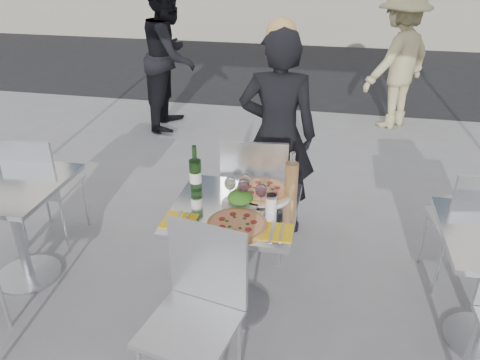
% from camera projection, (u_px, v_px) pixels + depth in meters
% --- Properties ---
extents(ground, '(80.00, 80.00, 0.00)m').
position_uv_depth(ground, '(235.00, 306.00, 3.06)').
color(ground, slate).
extents(street_asphalt, '(24.00, 5.00, 0.00)m').
position_uv_depth(street_asphalt, '(309.00, 67.00, 8.71)').
color(street_asphalt, black).
rests_on(street_asphalt, ground).
extents(main_table, '(0.72, 0.72, 0.75)m').
position_uv_depth(main_table, '(235.00, 237.00, 2.81)').
color(main_table, '#B7BABF').
rests_on(main_table, ground).
extents(side_table_left, '(0.72, 0.72, 0.75)m').
position_uv_depth(side_table_left, '(13.00, 211.00, 3.08)').
color(side_table_left, '#B7BABF').
rests_on(side_table_left, ground).
extents(chair_far, '(0.50, 0.51, 0.98)m').
position_uv_depth(chair_far, '(254.00, 189.00, 3.27)').
color(chair_far, silver).
rests_on(chair_far, ground).
extents(chair_near, '(0.50, 0.51, 0.93)m').
position_uv_depth(chair_near, '(198.00, 302.00, 2.29)').
color(chair_near, silver).
rests_on(chair_near, ground).
extents(side_chair_lfar, '(0.43, 0.44, 0.90)m').
position_uv_depth(side_chair_lfar, '(41.00, 181.00, 3.47)').
color(side_chair_lfar, silver).
rests_on(side_chair_lfar, ground).
extents(side_chair_rfar, '(0.47, 0.48, 0.91)m').
position_uv_depth(side_chair_rfar, '(473.00, 221.00, 2.97)').
color(side_chair_rfar, silver).
rests_on(side_chair_rfar, ground).
extents(woman_diner, '(0.61, 0.42, 1.62)m').
position_uv_depth(woman_diner, '(277.00, 135.00, 3.54)').
color(woman_diner, black).
rests_on(woman_diner, ground).
extents(pedestrian_a, '(0.71, 0.89, 1.74)m').
position_uv_depth(pedestrian_a, '(170.00, 56.00, 5.64)').
color(pedestrian_a, black).
rests_on(pedestrian_a, ground).
extents(pedestrian_b, '(1.16, 1.21, 1.66)m').
position_uv_depth(pedestrian_b, '(398.00, 60.00, 5.64)').
color(pedestrian_b, tan).
rests_on(pedestrian_b, ground).
extents(pizza_near, '(0.33, 0.33, 0.02)m').
position_uv_depth(pizza_near, '(237.00, 224.00, 2.53)').
color(pizza_near, '#B88148').
rests_on(pizza_near, main_table).
extents(pizza_far, '(0.36, 0.36, 0.03)m').
position_uv_depth(pizza_far, '(263.00, 191.00, 2.85)').
color(pizza_far, white).
rests_on(pizza_far, main_table).
extents(salad_plate, '(0.22, 0.22, 0.09)m').
position_uv_depth(salad_plate, '(240.00, 199.00, 2.72)').
color(salad_plate, white).
rests_on(salad_plate, main_table).
extents(wine_bottle, '(0.07, 0.08, 0.29)m').
position_uv_depth(wine_bottle, '(195.00, 173.00, 2.85)').
color(wine_bottle, '#275620').
rests_on(wine_bottle, main_table).
extents(carafe, '(0.08, 0.08, 0.29)m').
position_uv_depth(carafe, '(291.00, 179.00, 2.77)').
color(carafe, tan).
rests_on(carafe, main_table).
extents(sugar_shaker, '(0.06, 0.06, 0.11)m').
position_uv_depth(sugar_shaker, '(271.00, 203.00, 2.65)').
color(sugar_shaker, white).
rests_on(sugar_shaker, main_table).
extents(wineglass_white_a, '(0.07, 0.07, 0.16)m').
position_uv_depth(wineglass_white_a, '(230.00, 184.00, 2.73)').
color(wineglass_white_a, white).
rests_on(wineglass_white_a, main_table).
extents(wineglass_white_b, '(0.07, 0.07, 0.16)m').
position_uv_depth(wineglass_white_b, '(245.00, 181.00, 2.77)').
color(wineglass_white_b, white).
rests_on(wineglass_white_b, main_table).
extents(wineglass_red_a, '(0.07, 0.07, 0.16)m').
position_uv_depth(wineglass_red_a, '(243.00, 186.00, 2.71)').
color(wineglass_red_a, white).
rests_on(wineglass_red_a, main_table).
extents(wineglass_red_b, '(0.07, 0.07, 0.16)m').
position_uv_depth(wineglass_red_b, '(261.00, 191.00, 2.65)').
color(wineglass_red_b, white).
rests_on(wineglass_red_b, main_table).
extents(napkin_left, '(0.19, 0.20, 0.01)m').
position_uv_depth(napkin_left, '(179.00, 220.00, 2.58)').
color(napkin_left, yellow).
rests_on(napkin_left, main_table).
extents(napkin_right, '(0.19, 0.20, 0.01)m').
position_uv_depth(napkin_right, '(276.00, 232.00, 2.48)').
color(napkin_right, yellow).
rests_on(napkin_right, main_table).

